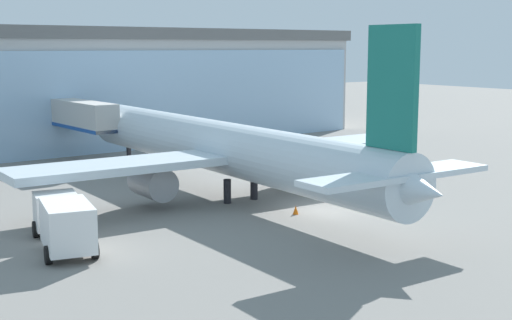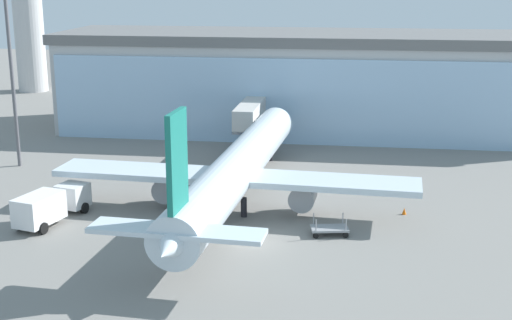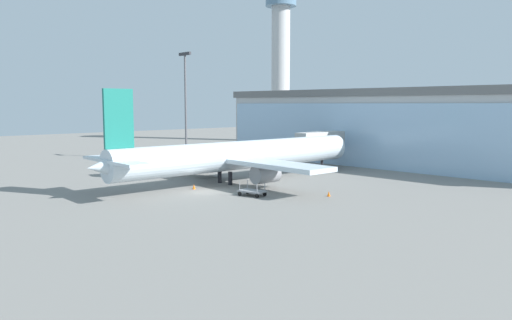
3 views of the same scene
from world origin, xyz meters
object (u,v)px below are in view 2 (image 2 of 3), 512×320
object	(u,v)px
jet_bridge	(253,112)
catering_truck	(51,205)
airplane	(237,170)
baggage_cart	(329,229)
safety_cone_wingtip	(404,211)
safety_cone_nose	(225,235)
apron_light_mast	(11,59)

from	to	relation	value
jet_bridge	catering_truck	bearing A→B (deg)	155.71
jet_bridge	airplane	world-z (taller)	airplane
catering_truck	baggage_cart	bearing A→B (deg)	-74.60
safety_cone_wingtip	safety_cone_nose	bearing A→B (deg)	-148.22
airplane	safety_cone_nose	world-z (taller)	airplane
apron_light_mast	airplane	size ratio (longest dim) A/B	0.47
airplane	safety_cone_nose	bearing A→B (deg)	-174.06
airplane	safety_cone_wingtip	xyz separation A→B (m)	(13.84, 1.02, -3.04)
catering_truck	safety_cone_nose	world-z (taller)	catering_truck
airplane	baggage_cart	xyz separation A→B (m)	(8.26, -4.88, -2.82)
catering_truck	baggage_cart	distance (m)	22.00
catering_truck	apron_light_mast	bearing A→B (deg)	47.92
jet_bridge	catering_truck	world-z (taller)	jet_bridge
jet_bridge	airplane	xyz separation A→B (m)	(2.81, -20.78, -0.81)
safety_cone_nose	baggage_cart	bearing A→B (deg)	16.55
apron_light_mast	safety_cone_wingtip	bearing A→B (deg)	-11.35
baggage_cart	jet_bridge	bearing A→B (deg)	99.53
airplane	baggage_cart	distance (m)	10.00
apron_light_mast	airplane	xyz separation A→B (m)	(24.78, -8.77, -7.65)
apron_light_mast	baggage_cart	world-z (taller)	apron_light_mast
catering_truck	airplane	bearing A→B (deg)	-53.51
airplane	catering_truck	xyz separation A→B (m)	(-13.67, -6.34, -1.85)
jet_bridge	apron_light_mast	world-z (taller)	apron_light_mast
safety_cone_nose	safety_cone_wingtip	distance (m)	15.47
catering_truck	safety_cone_wingtip	size ratio (longest dim) A/B	13.81
apron_light_mast	safety_cone_wingtip	size ratio (longest dim) A/B	33.54
jet_bridge	catering_truck	distance (m)	29.34
jet_bridge	safety_cone_wingtip	bearing A→B (deg)	-142.36
apron_light_mast	safety_cone_nose	bearing A→B (deg)	-31.98
apron_light_mast	safety_cone_wingtip	distance (m)	40.82
catering_truck	safety_cone_wingtip	xyz separation A→B (m)	(27.51, 7.36, -1.19)
apron_light_mast	baggage_cart	distance (m)	37.25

